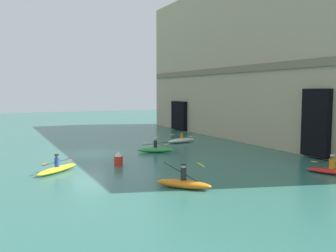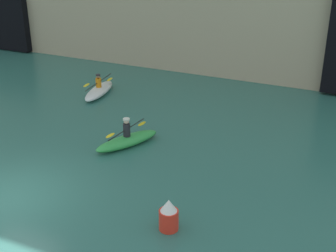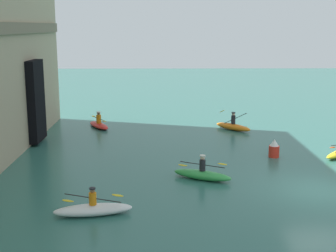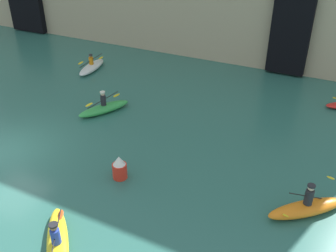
{
  "view_description": "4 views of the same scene",
  "coord_description": "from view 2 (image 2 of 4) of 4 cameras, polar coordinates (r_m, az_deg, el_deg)",
  "views": [
    {
      "loc": [
        28.41,
        -6.7,
        4.86
      ],
      "look_at": [
        4.56,
        4.64,
        2.36
      ],
      "focal_mm": 40.0,
      "sensor_mm": 36.0,
      "label": 1
    },
    {
      "loc": [
        10.05,
        -9.47,
        8.25
      ],
      "look_at": [
        3.9,
        3.97,
        1.63
      ],
      "focal_mm": 50.0,
      "sensor_mm": 36.0,
      "label": 2
    },
    {
      "loc": [
        -18.99,
        6.83,
        6.97
      ],
      "look_at": [
        6.65,
        6.4,
        1.48
      ],
      "focal_mm": 50.0,
      "sensor_mm": 36.0,
      "label": 3
    },
    {
      "loc": [
        12.35,
        -8.91,
        9.06
      ],
      "look_at": [
        6.14,
        3.42,
        1.08
      ],
      "focal_mm": 40.0,
      "sensor_mm": 36.0,
      "label": 4
    }
  ],
  "objects": [
    {
      "name": "ground_plane",
      "position": [
        16.09,
        -19.06,
        -8.23
      ],
      "size": [
        120.0,
        120.0,
        0.0
      ],
      "primitive_type": "plane",
      "color": "#2D665B"
    },
    {
      "name": "kayak_green",
      "position": [
        18.44,
        -5.01,
        -1.7
      ],
      "size": [
        1.92,
        2.86,
        1.16
      ],
      "rotation": [
        0.0,
        0.0,
        4.25
      ],
      "color": "green",
      "rests_on": "ground"
    },
    {
      "name": "kayak_white",
      "position": [
        23.97,
        -8.41,
        4.32
      ],
      "size": [
        1.3,
        3.05,
        1.08
      ],
      "rotation": [
        0.0,
        0.0,
        1.74
      ],
      "color": "white",
      "rests_on": "ground"
    },
    {
      "name": "marker_buoy",
      "position": [
        13.59,
        0.09,
        -10.87
      ],
      "size": [
        0.57,
        0.57,
        0.99
      ],
      "color": "red",
      "rests_on": "ground"
    }
  ]
}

